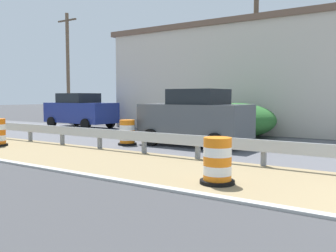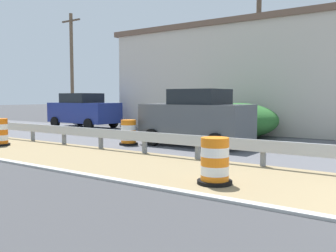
{
  "view_description": "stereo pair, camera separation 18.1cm",
  "coord_description": "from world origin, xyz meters",
  "views": [
    {
      "loc": [
        -7.23,
        1.09,
        1.84
      ],
      "look_at": [
        2.03,
        7.42,
        0.95
      ],
      "focal_mm": 39.69,
      "sensor_mm": 36.0,
      "label": 1
    },
    {
      "loc": [
        -7.13,
        0.94,
        1.84
      ],
      "look_at": [
        2.03,
        7.42,
        0.95
      ],
      "focal_mm": 39.69,
      "sensor_mm": 36.0,
      "label": 2
    }
  ],
  "objects": [
    {
      "name": "utility_pole_mid",
      "position": [
        10.69,
        21.95,
        4.01
      ],
      "size": [
        0.24,
        1.8,
        7.7
      ],
      "color": "brown",
      "rests_on": "ground"
    },
    {
      "name": "roadside_shop_near",
      "position": [
        12.81,
        9.53,
        2.89
      ],
      "size": [
        6.28,
        14.64,
        5.75
      ],
      "color": "beige",
      "rests_on": "ground"
    },
    {
      "name": "traffic_barrel_nearest",
      "position": [
        -0.25,
        4.6,
        0.44
      ],
      "size": [
        0.74,
        0.74,
        0.99
      ],
      "color": "orange",
      "rests_on": "ground"
    },
    {
      "name": "utility_pole_near",
      "position": [
        10.37,
        7.93,
        4.33
      ],
      "size": [
        0.24,
        1.8,
        8.35
      ],
      "color": "brown",
      "rests_on": "ground"
    },
    {
      "name": "car_lead_far_lane",
      "position": [
        4.79,
        8.06,
        1.06
      ],
      "size": [
        2.11,
        4.06,
        2.12
      ],
      "rotation": [
        0.0,
        0.0,
        1.57
      ],
      "color": "#4C5156",
      "rests_on": "ground"
    },
    {
      "name": "traffic_barrel_close",
      "position": [
        3.52,
        10.32,
        0.43
      ],
      "size": [
        0.72,
        0.72,
        0.96
      ],
      "color": "orange",
      "rests_on": "ground"
    },
    {
      "name": "bush_roadside",
      "position": [
        8.32,
        7.98,
        0.78
      ],
      "size": [
        3.53,
        3.53,
        1.56
      ],
      "primitive_type": "ellipsoid",
      "color": "#286028",
      "rests_on": "ground"
    },
    {
      "name": "car_mid_far_lane",
      "position": [
        8.08,
        17.89,
        1.03
      ],
      "size": [
        2.21,
        4.48,
        2.05
      ],
      "rotation": [
        0.0,
        0.0,
        -1.58
      ],
      "color": "navy",
      "rests_on": "ground"
    }
  ]
}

